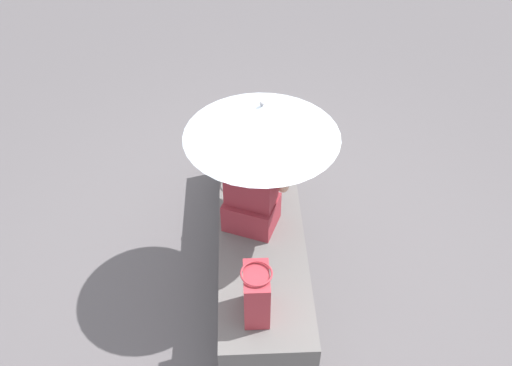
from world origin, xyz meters
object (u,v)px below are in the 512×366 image
parasol (262,121)px  shoulder_bag_spare (269,134)px  person_seated (251,182)px  handbag_black (256,294)px  tote_bag_canvas (253,168)px

parasol → shoulder_bag_spare: size_ratio=3.18×
parasol → shoulder_bag_spare: bearing=-7.1°
person_seated → shoulder_bag_spare: (0.83, -0.17, -0.23)m
handbag_black → tote_bag_canvas: (1.18, -0.03, -0.05)m
parasol → person_seated: bearing=83.5°
handbag_black → tote_bag_canvas: 1.19m
parasol → handbag_black: (-0.73, 0.06, -0.69)m
person_seated → shoulder_bag_spare: person_seated is taller
person_seated → parasol: (-0.01, -0.06, 0.49)m
tote_bag_canvas → shoulder_bag_spare: size_ratio=0.83×
person_seated → handbag_black: bearing=-179.7°
tote_bag_canvas → person_seated: bearing=176.0°
person_seated → handbag_black: 0.76m
person_seated → handbag_black: person_seated is taller
parasol → handbag_black: bearing=175.3°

